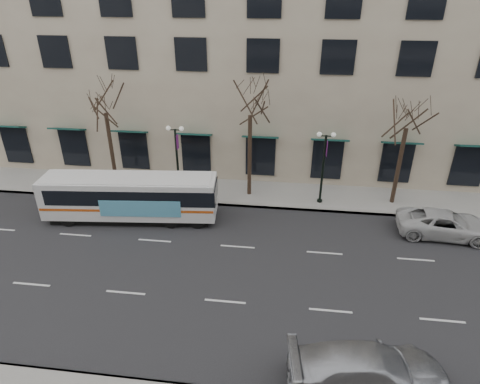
% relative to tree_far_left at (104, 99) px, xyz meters
% --- Properties ---
extents(ground, '(160.00, 160.00, 0.00)m').
position_rel_tree_far_left_xyz_m(ground, '(10.00, -8.80, -6.70)').
color(ground, black).
rests_on(ground, ground).
extents(sidewalk_far, '(80.00, 4.00, 0.15)m').
position_rel_tree_far_left_xyz_m(sidewalk_far, '(15.00, 0.20, -6.62)').
color(sidewalk_far, gray).
rests_on(sidewalk_far, ground).
extents(building_hotel, '(40.00, 20.00, 24.00)m').
position_rel_tree_far_left_xyz_m(building_hotel, '(8.00, 12.20, 5.30)').
color(building_hotel, tan).
rests_on(building_hotel, ground).
extents(tree_far_left, '(3.60, 3.60, 8.34)m').
position_rel_tree_far_left_xyz_m(tree_far_left, '(0.00, 0.00, 0.00)').
color(tree_far_left, black).
rests_on(tree_far_left, ground).
extents(tree_far_mid, '(3.60, 3.60, 8.55)m').
position_rel_tree_far_left_xyz_m(tree_far_mid, '(10.00, 0.00, 0.21)').
color(tree_far_mid, black).
rests_on(tree_far_mid, ground).
extents(tree_far_right, '(3.60, 3.60, 8.06)m').
position_rel_tree_far_left_xyz_m(tree_far_right, '(20.00, 0.00, -0.28)').
color(tree_far_right, black).
rests_on(tree_far_right, ground).
extents(lamp_post_left, '(1.22, 0.45, 5.21)m').
position_rel_tree_far_left_xyz_m(lamp_post_left, '(5.01, -0.60, -3.75)').
color(lamp_post_left, black).
rests_on(lamp_post_left, ground).
extents(lamp_post_right, '(1.22, 0.45, 5.21)m').
position_rel_tree_far_left_xyz_m(lamp_post_right, '(15.01, -0.60, -3.75)').
color(lamp_post_right, black).
rests_on(lamp_post_right, ground).
extents(city_bus, '(11.15, 3.41, 2.97)m').
position_rel_tree_far_left_xyz_m(city_bus, '(2.88, -4.15, -5.07)').
color(city_bus, silver).
rests_on(city_bus, ground).
extents(silver_car, '(6.27, 3.14, 1.75)m').
position_rel_tree_far_left_xyz_m(silver_car, '(16.02, -15.00, -5.83)').
color(silver_car, '#A3A5AA').
rests_on(silver_car, ground).
extents(white_pickup, '(5.68, 2.90, 1.54)m').
position_rel_tree_far_left_xyz_m(white_pickup, '(22.25, -3.68, -5.93)').
color(white_pickup, '#BCBCBC').
rests_on(white_pickup, ground).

